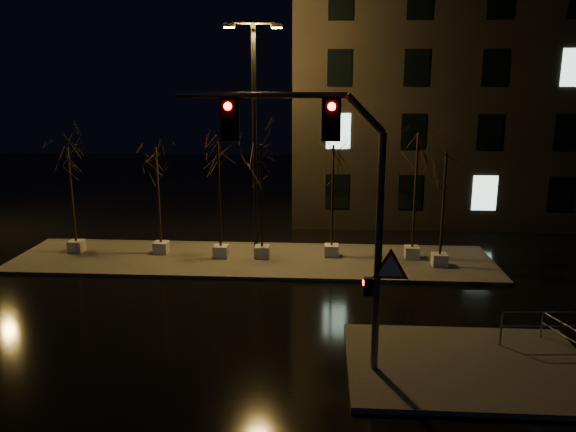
{
  "coord_description": "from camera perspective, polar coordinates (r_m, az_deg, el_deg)",
  "views": [
    {
      "loc": [
        3.22,
        -18.58,
        8.06
      ],
      "look_at": [
        1.82,
        3.42,
        2.8
      ],
      "focal_mm": 35.0,
      "sensor_mm": 36.0,
      "label": 1
    }
  ],
  "objects": [
    {
      "name": "median",
      "position": [
        26.04,
        -3.65,
        -4.46
      ],
      "size": [
        22.0,
        5.0,
        0.15
      ],
      "primitive_type": "cube",
      "color": "#46433E",
      "rests_on": "ground"
    },
    {
      "name": "tree_4",
      "position": [
        25.43,
        4.59,
        4.64
      ],
      "size": [
        1.8,
        1.8,
        5.33
      ],
      "color": "beige",
      "rests_on": "median"
    },
    {
      "name": "guard_rail_b",
      "position": [
        19.16,
        26.11,
        -10.58
      ],
      "size": [
        0.6,
        1.76,
        0.87
      ],
      "rotation": [
        0.0,
        0.0,
        1.88
      ],
      "color": "#5C5F64",
      "rests_on": "sidewalk_corner"
    },
    {
      "name": "building",
      "position": [
        38.13,
        20.51,
        11.76
      ],
      "size": [
        25.0,
        12.0,
        15.0
      ],
      "primitive_type": "cube",
      "color": "black",
      "rests_on": "ground"
    },
    {
      "name": "sidewalk_corner",
      "position": [
        17.59,
        17.86,
        -14.28
      ],
      "size": [
        7.0,
        5.0,
        0.15
      ],
      "primitive_type": "cube",
      "color": "#46433E",
      "rests_on": "ground"
    },
    {
      "name": "tree_3",
      "position": [
        25.18,
        -2.75,
        4.67
      ],
      "size": [
        1.8,
        1.8,
        5.38
      ],
      "color": "beige",
      "rests_on": "median"
    },
    {
      "name": "tree_0",
      "position": [
        27.98,
        -21.3,
        4.25
      ],
      "size": [
        1.8,
        1.8,
        5.13
      ],
      "color": "beige",
      "rests_on": "median"
    },
    {
      "name": "tree_5",
      "position": [
        25.64,
        12.95,
        5.39
      ],
      "size": [
        1.8,
        1.8,
        5.9
      ],
      "color": "beige",
      "rests_on": "median"
    },
    {
      "name": "tree_1",
      "position": [
        26.54,
        -13.16,
        4.4
      ],
      "size": [
        1.8,
        1.8,
        5.15
      ],
      "color": "beige",
      "rests_on": "median"
    },
    {
      "name": "ground",
      "position": [
        20.5,
        -5.78,
        -9.8
      ],
      "size": [
        90.0,
        90.0,
        0.0
      ],
      "primitive_type": "plane",
      "color": "black",
      "rests_on": "ground"
    },
    {
      "name": "tree_6",
      "position": [
        24.89,
        15.65,
        3.75
      ],
      "size": [
        1.8,
        1.8,
        5.19
      ],
      "color": "beige",
      "rests_on": "median"
    },
    {
      "name": "guard_rail_a",
      "position": [
        19.15,
        24.44,
        -9.89
      ],
      "size": [
        2.57,
        0.23,
        1.11
      ],
      "rotation": [
        0.0,
        0.0,
        0.07
      ],
      "color": "#5C5F64",
      "rests_on": "sidewalk_corner"
    },
    {
      "name": "traffic_signal_mast",
      "position": [
        14.93,
        4.64,
        2.28
      ],
      "size": [
        6.28,
        0.25,
        7.67
      ],
      "rotation": [
        0.0,
        0.0,
        0.0
      ],
      "color": "#5C5F64",
      "rests_on": "sidewalk_corner"
    },
    {
      "name": "streetlight_main",
      "position": [
        25.81,
        -3.43,
        9.26
      ],
      "size": [
        2.62,
        0.65,
        10.48
      ],
      "rotation": [
        0.0,
        0.0,
        0.14
      ],
      "color": "black",
      "rests_on": "median"
    },
    {
      "name": "tree_2",
      "position": [
        25.39,
        -7.08,
        4.83
      ],
      "size": [
        1.8,
        1.8,
        5.48
      ],
      "color": "beige",
      "rests_on": "median"
    }
  ]
}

